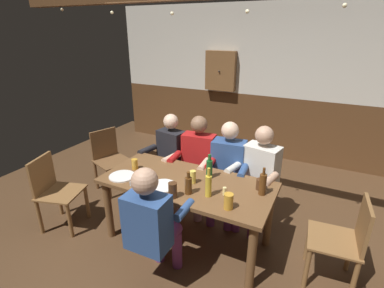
{
  "coord_description": "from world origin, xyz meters",
  "views": [
    {
      "loc": [
        1.24,
        -2.34,
        2.22
      ],
      "look_at": [
        0.0,
        0.12,
        1.12
      ],
      "focal_mm": 27.05,
      "sensor_mm": 36.0,
      "label": 1
    }
  ],
  "objects_px": {
    "bottle_0": "(209,168)",
    "bottle_1": "(188,185)",
    "pint_glass_3": "(229,201)",
    "bottle_2": "(208,185)",
    "chair_empty_near_left": "(344,240)",
    "bottle_3": "(263,184)",
    "pint_glass_2": "(135,164)",
    "person_4": "(152,221)",
    "table_candle": "(224,191)",
    "chair_empty_near_right": "(110,158)",
    "person_0": "(168,156)",
    "person_2": "(227,167)",
    "person_3": "(258,173)",
    "pint_glass_0": "(173,190)",
    "plate_0": "(122,176)",
    "condiment_caddy": "(138,183)",
    "pint_glass_4": "(193,177)",
    "plate_1": "(163,186)",
    "person_1": "(197,160)",
    "pint_glass_1": "(260,184)",
    "dining_table": "(187,190)",
    "wall_dart_cabinet": "(221,71)",
    "chair_empty_far_end": "(54,190)"
  },
  "relations": [
    {
      "from": "dining_table",
      "to": "wall_dart_cabinet",
      "type": "height_order",
      "value": "wall_dart_cabinet"
    },
    {
      "from": "pint_glass_1",
      "to": "pint_glass_4",
      "type": "bearing_deg",
      "value": -164.21
    },
    {
      "from": "person_0",
      "to": "pint_glass_0",
      "type": "height_order",
      "value": "person_0"
    },
    {
      "from": "chair_empty_near_right",
      "to": "plate_1",
      "type": "relative_size",
      "value": 3.22
    },
    {
      "from": "bottle_0",
      "to": "bottle_1",
      "type": "relative_size",
      "value": 1.17
    },
    {
      "from": "bottle_3",
      "to": "bottle_0",
      "type": "bearing_deg",
      "value": 172.21
    },
    {
      "from": "plate_1",
      "to": "pint_glass_0",
      "type": "bearing_deg",
      "value": -33.22
    },
    {
      "from": "person_0",
      "to": "bottle_3",
      "type": "distance_m",
      "value": 1.49
    },
    {
      "from": "bottle_3",
      "to": "wall_dart_cabinet",
      "type": "xyz_separation_m",
      "value": [
        -1.47,
        2.58,
        0.65
      ]
    },
    {
      "from": "person_2",
      "to": "person_4",
      "type": "distance_m",
      "value": 1.31
    },
    {
      "from": "pint_glass_2",
      "to": "pint_glass_3",
      "type": "bearing_deg",
      "value": -12.12
    },
    {
      "from": "bottle_1",
      "to": "wall_dart_cabinet",
      "type": "bearing_deg",
      "value": 106.14
    },
    {
      "from": "person_4",
      "to": "pint_glass_4",
      "type": "bearing_deg",
      "value": 82.37
    },
    {
      "from": "pint_glass_1",
      "to": "bottle_3",
      "type": "bearing_deg",
      "value": -64.13
    },
    {
      "from": "bottle_1",
      "to": "pint_glass_4",
      "type": "height_order",
      "value": "bottle_1"
    },
    {
      "from": "person_1",
      "to": "plate_0",
      "type": "height_order",
      "value": "person_1"
    },
    {
      "from": "person_0",
      "to": "person_2",
      "type": "height_order",
      "value": "person_2"
    },
    {
      "from": "chair_empty_near_right",
      "to": "bottle_2",
      "type": "xyz_separation_m",
      "value": [
        1.87,
        -0.7,
        0.39
      ]
    },
    {
      "from": "person_4",
      "to": "pint_glass_2",
      "type": "bearing_deg",
      "value": 134.52
    },
    {
      "from": "chair_empty_near_right",
      "to": "bottle_2",
      "type": "height_order",
      "value": "bottle_2"
    },
    {
      "from": "chair_empty_near_right",
      "to": "pint_glass_0",
      "type": "xyz_separation_m",
      "value": [
        1.58,
        -0.87,
        0.35
      ]
    },
    {
      "from": "person_2",
      "to": "dining_table",
      "type": "bearing_deg",
      "value": 66.19
    },
    {
      "from": "bottle_3",
      "to": "person_3",
      "type": "bearing_deg",
      "value": 107.27
    },
    {
      "from": "chair_empty_near_left",
      "to": "bottle_3",
      "type": "height_order",
      "value": "bottle_3"
    },
    {
      "from": "person_1",
      "to": "plate_1",
      "type": "distance_m",
      "value": 0.85
    },
    {
      "from": "person_4",
      "to": "pint_glass_3",
      "type": "bearing_deg",
      "value": 33.03
    },
    {
      "from": "plate_0",
      "to": "pint_glass_3",
      "type": "distance_m",
      "value": 1.22
    },
    {
      "from": "plate_0",
      "to": "pint_glass_4",
      "type": "bearing_deg",
      "value": 17.23
    },
    {
      "from": "person_1",
      "to": "pint_glass_1",
      "type": "distance_m",
      "value": 1.03
    },
    {
      "from": "dining_table",
      "to": "chair_empty_near_left",
      "type": "xyz_separation_m",
      "value": [
        1.52,
        0.12,
        -0.17
      ]
    },
    {
      "from": "person_0",
      "to": "table_candle",
      "type": "xyz_separation_m",
      "value": [
        1.06,
        -0.71,
        0.13
      ]
    },
    {
      "from": "person_3",
      "to": "pint_glass_3",
      "type": "bearing_deg",
      "value": 99.15
    },
    {
      "from": "bottle_2",
      "to": "table_candle",
      "type": "bearing_deg",
      "value": 33.35
    },
    {
      "from": "person_4",
      "to": "condiment_caddy",
      "type": "relative_size",
      "value": 8.67
    },
    {
      "from": "bottle_1",
      "to": "pint_glass_3",
      "type": "relative_size",
      "value": 1.58
    },
    {
      "from": "plate_0",
      "to": "bottle_1",
      "type": "bearing_deg",
      "value": 1.58
    },
    {
      "from": "table_candle",
      "to": "bottle_2",
      "type": "xyz_separation_m",
      "value": [
        -0.13,
        -0.09,
        0.08
      ]
    },
    {
      "from": "chair_empty_near_left",
      "to": "bottle_2",
      "type": "bearing_deg",
      "value": 98.59
    },
    {
      "from": "pint_glass_3",
      "to": "bottle_2",
      "type": "bearing_deg",
      "value": 155.75
    },
    {
      "from": "plate_1",
      "to": "pint_glass_1",
      "type": "height_order",
      "value": "pint_glass_1"
    },
    {
      "from": "person_4",
      "to": "pint_glass_2",
      "type": "relative_size",
      "value": 10.27
    },
    {
      "from": "person_2",
      "to": "condiment_caddy",
      "type": "bearing_deg",
      "value": 51.31
    },
    {
      "from": "person_3",
      "to": "pint_glass_0",
      "type": "relative_size",
      "value": 8.19
    },
    {
      "from": "person_1",
      "to": "person_4",
      "type": "distance_m",
      "value": 1.3
    },
    {
      "from": "chair_empty_near_left",
      "to": "pint_glass_1",
      "type": "relative_size",
      "value": 7.97
    },
    {
      "from": "dining_table",
      "to": "condiment_caddy",
      "type": "xyz_separation_m",
      "value": [
        -0.4,
        -0.3,
        0.13
      ]
    },
    {
      "from": "chair_empty_far_end",
      "to": "bottle_1",
      "type": "xyz_separation_m",
      "value": [
        1.64,
        0.24,
        0.37
      ]
    },
    {
      "from": "bottle_0",
      "to": "pint_glass_1",
      "type": "xyz_separation_m",
      "value": [
        0.54,
        0.01,
        -0.06
      ]
    },
    {
      "from": "plate_0",
      "to": "chair_empty_near_left",
      "type": "bearing_deg",
      "value": 9.12
    },
    {
      "from": "person_2",
      "to": "wall_dart_cabinet",
      "type": "xyz_separation_m",
      "value": [
        -0.92,
        2.04,
        0.84
      ]
    }
  ]
}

